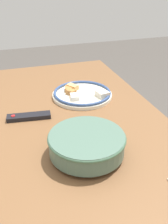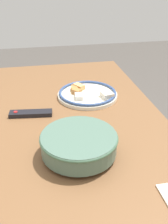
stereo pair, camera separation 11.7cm
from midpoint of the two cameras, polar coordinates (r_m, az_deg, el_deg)
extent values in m
cube|color=brown|center=(1.21, -4.49, -2.71)|extent=(1.58, 0.82, 0.04)
cylinder|color=brown|center=(2.07, 0.44, 0.19)|extent=(0.06, 0.06, 0.69)
cylinder|color=brown|center=(1.99, -18.60, -2.68)|extent=(0.06, 0.06, 0.69)
cylinder|color=#4C6B5B|center=(0.98, -2.87, -9.04)|extent=(0.12, 0.12, 0.02)
cylinder|color=#4C6B5B|center=(0.96, -2.93, -6.97)|extent=(0.28, 0.28, 0.07)
cylinder|color=#9E4C1E|center=(0.96, -2.92, -7.23)|extent=(0.25, 0.25, 0.06)
torus|color=#42664C|center=(0.94, -2.97, -5.62)|extent=(0.28, 0.28, 0.01)
cylinder|color=silver|center=(1.41, -2.79, 3.64)|extent=(0.32, 0.32, 0.02)
torus|color=#334C7F|center=(1.40, -2.80, 4.23)|extent=(0.31, 0.31, 0.01)
cube|color=silver|center=(1.35, -4.55, 3.27)|extent=(0.07, 0.05, 0.02)
cube|color=silver|center=(1.37, 1.54, 3.92)|extent=(0.07, 0.07, 0.03)
cube|color=tan|center=(1.45, -4.81, 5.38)|extent=(0.07, 0.06, 0.03)
cube|color=#B2753D|center=(1.40, -5.24, 4.31)|extent=(0.06, 0.06, 0.03)
cube|color=#B2753D|center=(1.44, -5.76, 5.00)|extent=(0.06, 0.05, 0.02)
cube|color=black|center=(1.24, -14.57, -1.04)|extent=(0.07, 0.20, 0.02)
cylinder|color=red|center=(1.24, -17.81, -0.87)|extent=(0.02, 0.02, 0.00)
camera|label=1|loc=(0.06, -92.86, -1.60)|focal=42.00mm
camera|label=2|loc=(0.06, 87.14, 1.60)|focal=42.00mm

